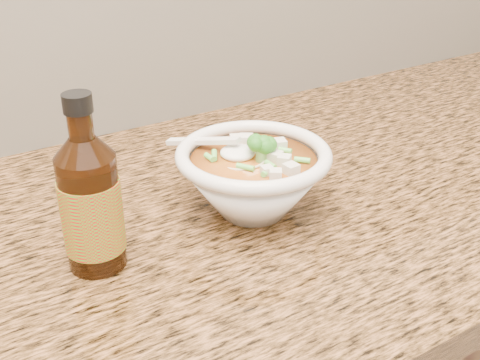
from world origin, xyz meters
TOP-DOWN VIEW (x-y plane):
  - soup_bowl at (0.32, 1.64)m, footprint 0.20×0.21m
  - hot_sauce_bottle at (0.11, 1.63)m, footprint 0.07×0.07m

SIDE VIEW (x-z plane):
  - soup_bowl at x=0.32m, z-range 0.89..1.00m
  - hot_sauce_bottle at x=0.11m, z-range 0.87..1.08m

